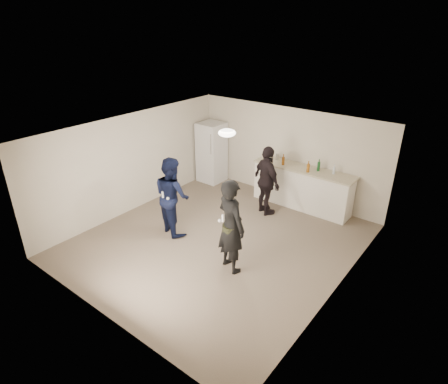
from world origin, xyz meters
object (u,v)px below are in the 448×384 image
Objects in this scene: counter at (302,188)px; woman at (231,226)px; shaker at (277,157)px; man at (172,196)px; fridge at (212,152)px; spectator at (267,181)px.

counter is 1.35× the size of woman.
man is (-0.91, -3.08, -0.26)m from shaker.
fridge is 2.16m from shaker.
spectator is at bearing -72.48° from shaker.
counter is 1.10m from spectator.
woman reaches higher than counter.
woman reaches higher than shaker.
woman reaches higher than spectator.
spectator reaches higher than counter.
shaker is 0.10× the size of spectator.
woman is at bearing 133.70° from spectator.
fridge reaches higher than shaker.
shaker is 3.23m from man.
fridge is 4.49m from woman.
fridge is at bearing -174.66° from shaker.
man is at bearing -121.01° from counter.
fridge is at bearing 9.31° from spectator.
counter is 3.47m from man.
shaker is 0.09× the size of man.
spectator is (-0.69, 2.40, -0.07)m from woman.
shaker is at bearing -56.17° from woman.
man is at bearing 86.95° from spectator.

